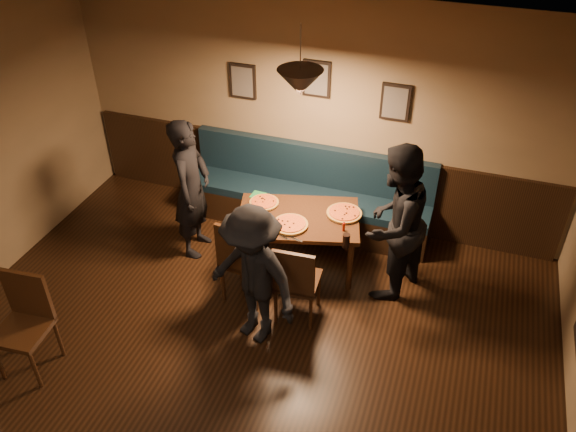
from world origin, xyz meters
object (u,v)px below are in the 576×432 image
at_px(booth_bench, 307,192).
at_px(chair_near_right, 298,279).
at_px(cafe_chair_far, 21,329).
at_px(chair_near_left, 247,257).
at_px(dining_table, 298,242).
at_px(diner_right, 394,224).
at_px(soda_glass, 346,241).
at_px(tabasco_bottle, 344,226).
at_px(diner_front, 253,277).
at_px(diner_left, 192,189).

relative_size(booth_bench, chair_near_right, 3.12).
bearing_deg(cafe_chair_far, chair_near_left, -138.99).
height_order(dining_table, chair_near_right, chair_near_right).
distance_m(diner_right, soda_glass, 0.53).
height_order(tabasco_bottle, cafe_chair_far, cafe_chair_far).
bearing_deg(dining_table, chair_near_left, -136.38).
bearing_deg(chair_near_right, dining_table, 104.26).
distance_m(diner_right, tabasco_bottle, 0.52).
relative_size(diner_front, cafe_chair_far, 1.51).
xyz_separation_m(chair_near_left, soda_glass, (0.99, 0.26, 0.27)).
bearing_deg(chair_near_left, diner_front, -55.42).
bearing_deg(booth_bench, diner_right, -35.25).
bearing_deg(dining_table, diner_right, -17.18).
height_order(diner_right, cafe_chair_far, diner_right).
bearing_deg(tabasco_bottle, chair_near_right, -114.96).
xyz_separation_m(chair_near_right, soda_glass, (0.39, 0.38, 0.30)).
relative_size(diner_right, cafe_chair_far, 1.74).
distance_m(chair_near_right, soda_glass, 0.62).
height_order(diner_left, diner_right, diner_right).
height_order(diner_left, cafe_chair_far, diner_left).
xyz_separation_m(chair_near_right, diner_left, (-1.47, 0.66, 0.36)).
xyz_separation_m(diner_front, cafe_chair_far, (-1.84, -1.07, -0.26)).
bearing_deg(diner_left, cafe_chair_far, 157.29).
xyz_separation_m(dining_table, diner_front, (-0.08, -1.13, 0.41)).
xyz_separation_m(diner_left, diner_right, (2.27, 0.02, 0.04)).
bearing_deg(diner_left, dining_table, -92.08).
bearing_deg(chair_near_left, dining_table, 64.63).
bearing_deg(diner_front, tabasco_bottle, 78.56).
bearing_deg(soda_glass, booth_bench, 123.71).
height_order(chair_near_right, cafe_chair_far, cafe_chair_far).
height_order(diner_front, cafe_chair_far, diner_front).
bearing_deg(booth_bench, tabasco_bottle, -52.71).
height_order(booth_bench, diner_front, diner_front).
relative_size(diner_front, soda_glass, 9.61).
distance_m(booth_bench, diner_left, 1.43).
relative_size(dining_table, cafe_chair_far, 1.30).
height_order(booth_bench, diner_left, diner_left).
xyz_separation_m(diner_front, soda_glass, (0.70, 0.79, 0.02)).
height_order(dining_table, diner_left, diner_left).
relative_size(diner_right, diner_front, 1.16).
xyz_separation_m(booth_bench, cafe_chair_far, (-1.78, -2.99, 0.01)).
bearing_deg(dining_table, chair_near_right, -87.25).
distance_m(diner_right, diner_front, 1.57).
relative_size(booth_bench, cafe_chair_far, 2.97).
xyz_separation_m(diner_right, diner_front, (-1.12, -1.09, -0.12)).
height_order(diner_right, diner_front, diner_right).
xyz_separation_m(chair_near_right, diner_front, (-0.32, -0.41, 0.28)).
bearing_deg(diner_front, soda_glass, 67.12).
bearing_deg(tabasco_bottle, soda_glass, -70.77).
relative_size(dining_table, diner_front, 0.86).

